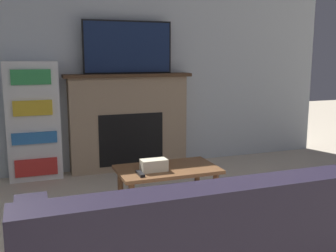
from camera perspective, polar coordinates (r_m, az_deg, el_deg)
wall_back at (r=4.99m, az=-5.92°, el=9.40°), size 5.61×0.06×2.70m
fireplace at (r=4.91m, az=-5.69°, el=0.63°), size 1.56×0.28×1.20m
tv at (r=4.83m, az=-5.82°, el=11.29°), size 1.09×0.03×0.63m
coffee_table at (r=3.43m, az=-0.10°, el=-7.20°), size 0.87×0.51×0.46m
tissue_box at (r=3.31m, az=-2.06°, el=-5.69°), size 0.22×0.12×0.10m
remote_control at (r=3.22m, az=-4.06°, el=-6.90°), size 0.04×0.15×0.02m
bookshelf at (r=4.73m, az=-18.95°, el=0.65°), size 0.58×0.29×1.35m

